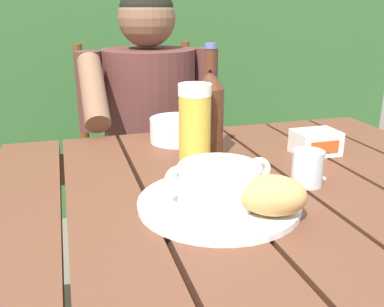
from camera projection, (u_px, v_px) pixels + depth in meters
dining_table at (186, 236)px, 0.87m from camera, size 1.37×0.89×0.76m
hedge_backdrop at (92, 3)px, 2.41m from camera, size 3.49×0.97×2.37m
chair_near_diner at (144, 169)px, 1.75m from camera, size 0.47×0.44×0.97m
person_eating at (152, 131)px, 1.50m from camera, size 0.48×0.47×1.18m
serving_plate at (219, 203)px, 0.78m from camera, size 0.29×0.29×0.01m
soup_bowl at (219, 182)px, 0.77m from camera, size 0.20×0.15×0.07m
bread_roll at (272, 195)px, 0.72m from camera, size 0.14×0.13×0.07m
beer_glass at (195, 126)px, 0.95m from camera, size 0.07×0.07×0.19m
beer_bottle at (210, 112)px, 1.01m from camera, size 0.07×0.07×0.27m
water_glass_small at (307, 168)px, 0.87m from camera, size 0.06×0.06×0.07m
butter_tub at (316, 142)px, 1.06m from camera, size 0.11×0.08×0.06m
table_knife at (279, 182)px, 0.88m from camera, size 0.17×0.02×0.01m
diner_bowl at (178, 130)px, 1.16m from camera, size 0.15×0.15×0.06m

